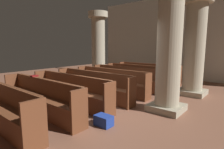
{
  "coord_description": "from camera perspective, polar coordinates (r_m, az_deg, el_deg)",
  "views": [
    {
      "loc": [
        3.73,
        -4.04,
        1.78
      ],
      "look_at": [
        -0.5,
        1.04,
        0.75
      ],
      "focal_mm": 29.28,
      "sensor_mm": 36.0,
      "label": 1
    }
  ],
  "objects": [
    {
      "name": "pew_row_6",
      "position": [
        5.18,
        -21.58,
        -6.15
      ],
      "size": [
        3.27,
        0.47,
        0.91
      ],
      "color": "brown",
      "rests_on": "ground"
    },
    {
      "name": "pew_row_3",
      "position": [
        6.99,
        -0.4,
        -1.76
      ],
      "size": [
        3.27,
        0.47,
        0.91
      ],
      "color": "brown",
      "rests_on": "ground"
    },
    {
      "name": "pew_row_2",
      "position": [
        7.74,
        4.2,
        -0.75
      ],
      "size": [
        3.27,
        0.46,
        0.91
      ],
      "color": "brown",
      "rests_on": "ground"
    },
    {
      "name": "pew_row_1",
      "position": [
        8.53,
        7.97,
        0.08
      ],
      "size": [
        3.27,
        0.46,
        0.91
      ],
      "color": "brown",
      "rests_on": "ground"
    },
    {
      "name": "lectern",
      "position": [
        10.13,
        18.33,
        0.87
      ],
      "size": [
        0.48,
        0.45,
        1.08
      ],
      "color": "#411E13",
      "rests_on": "ground"
    },
    {
      "name": "kneeler_box_blue",
      "position": [
        4.24,
        -2.63,
        -14.17
      ],
      "size": [
        0.4,
        0.27,
        0.24
      ],
      "primitive_type": "cube",
      "color": "navy",
      "rests_on": "ground"
    },
    {
      "name": "hymn_book",
      "position": [
        5.71,
        -23.09,
        -0.4
      ],
      "size": [
        0.15,
        0.19,
        0.04
      ],
      "primitive_type": "cube",
      "color": "maroon",
      "rests_on": "pew_row_6"
    },
    {
      "name": "back_wall",
      "position": [
        10.8,
        19.9,
        10.82
      ],
      "size": [
        10.0,
        0.16,
        4.5
      ],
      "primitive_type": "cube",
      "color": "beige",
      "rests_on": "ground"
    },
    {
      "name": "pillar_aisle_side",
      "position": [
        7.26,
        24.44,
        8.59
      ],
      "size": [
        1.02,
        1.02,
        3.55
      ],
      "color": "#9F967E",
      "rests_on": "ground"
    },
    {
      "name": "ground_plane",
      "position": [
        5.78,
        -2.81,
        -9.1
      ],
      "size": [
        19.2,
        19.2,
        0.0
      ],
      "primitive_type": "plane",
      "color": "brown"
    },
    {
      "name": "pillar_far_side",
      "position": [
        9.87,
        -4.29,
        9.2
      ],
      "size": [
        1.02,
        1.02,
        3.55
      ],
      "color": "#9F967E",
      "rests_on": "ground"
    },
    {
      "name": "pew_row_5",
      "position": [
        5.69,
        -13.05,
        -4.46
      ],
      "size": [
        3.27,
        0.46,
        0.91
      ],
      "color": "brown",
      "rests_on": "ground"
    },
    {
      "name": "pew_row_4",
      "position": [
        6.3,
        -6.07,
        -2.99
      ],
      "size": [
        3.27,
        0.46,
        0.91
      ],
      "color": "brown",
      "rests_on": "ground"
    },
    {
      "name": "pew_row_0",
      "position": [
        9.35,
        11.08,
        0.77
      ],
      "size": [
        3.27,
        0.47,
        0.91
      ],
      "color": "brown",
      "rests_on": "ground"
    },
    {
      "name": "pillar_aisle_rear",
      "position": [
        5.1,
        17.47,
        9.19
      ],
      "size": [
        0.95,
        0.95,
        3.55
      ],
      "color": "#9F967E",
      "rests_on": "ground"
    }
  ]
}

